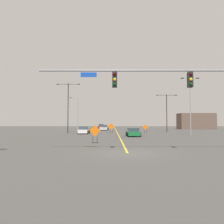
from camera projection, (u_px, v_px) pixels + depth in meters
The scene contains 16 objects.
ground at pixel (128, 153), 15.09m from camera, with size 207.75×207.75×0.00m, color #4C4947.
road_centre_stripe at pixel (115, 129), 72.74m from camera, with size 0.16×115.42×0.01m.
traffic_signal_assembly at pixel (185, 84), 15.29m from camera, with size 15.70×0.44×6.32m.
street_lamp_far_left at pixel (77, 112), 55.83m from camera, with size 2.15×0.24×8.44m.
street_lamp_near_left at pixel (167, 109), 48.20m from camera, with size 4.55×0.24×8.14m.
street_lamp_near_right at pixel (190, 102), 34.90m from camera, with size 2.85×0.24×9.20m.
street_lamp_mid_left at pixel (68, 104), 43.46m from camera, with size 4.61×0.24×9.72m.
construction_sign_median_near at pixel (95, 132), 22.15m from camera, with size 1.10×0.20×1.81m.
construction_sign_left_lane at pixel (145, 128), 42.57m from camera, with size 1.08×0.26×1.73m.
construction_sign_left_shoulder at pixel (111, 127), 43.83m from camera, with size 1.34×0.12×1.96m.
car_white_passing at pixel (84, 130), 41.03m from camera, with size 1.98×4.38×1.38m.
car_green_distant at pixel (133, 132), 33.25m from camera, with size 2.01×4.20×1.30m.
car_yellow_mid at pixel (104, 127), 67.92m from camera, with size 2.19×4.02×1.35m.
car_red_approaching at pixel (101, 126), 78.19m from camera, with size 2.14×4.46×1.48m.
car_silver_near at pixel (104, 128), 57.88m from camera, with size 2.28×4.37×1.35m.
roadside_building_east at pixel (196, 121), 68.49m from camera, with size 10.50×5.39×4.86m.
Camera 1 is at (-1.06, -15.20, 2.10)m, focal length 35.72 mm.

